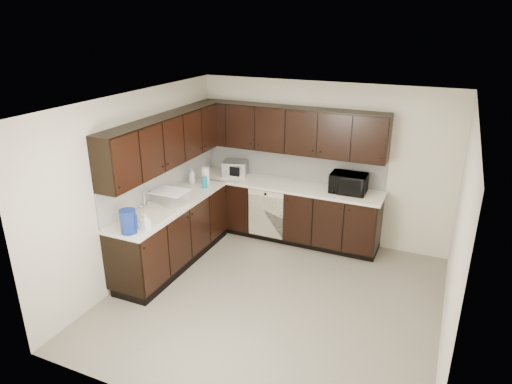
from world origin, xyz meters
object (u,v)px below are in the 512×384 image
Objects in this scene: blue_pitcher at (128,221)px; microwave at (348,183)px; storage_bin at (170,197)px; sink at (158,215)px; toaster_oven at (235,169)px.

microwave is at bearing 62.54° from blue_pitcher.
storage_bin is 0.99m from blue_pitcher.
sink is 2.16× the size of toaster_oven.
microwave is 1.78× the size of blue_pitcher.
storage_bin is (0.00, 0.30, 0.15)m from sink.
toaster_oven is at bearing 78.48° from storage_bin.
sink is 2.78m from microwave.
blue_pitcher reaches higher than sink.
sink is 2.77× the size of blue_pitcher.
microwave is 1.88m from toaster_oven.
sink is at bearing -90.14° from storage_bin.
toaster_oven is 1.47m from storage_bin.
sink is at bearing -115.36° from toaster_oven.
microwave is 1.39× the size of toaster_oven.
blue_pitcher reaches higher than toaster_oven.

